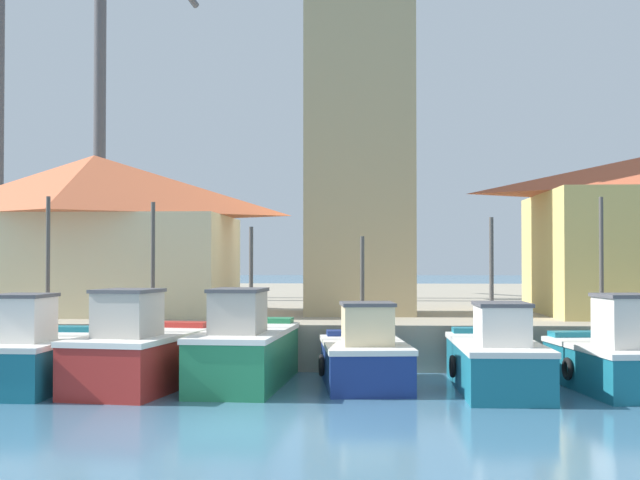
# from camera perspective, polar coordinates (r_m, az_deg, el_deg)

# --- Properties ---
(ground_plane) EXTENTS (300.00, 300.00, 0.00)m
(ground_plane) POSITION_cam_1_polar(r_m,az_deg,el_deg) (15.98, -6.00, -11.88)
(ground_plane) COLOR teal
(quay_wharf) EXTENTS (120.00, 40.00, 1.23)m
(quay_wharf) POSITION_cam_1_polar(r_m,az_deg,el_deg) (43.40, -0.22, -4.33)
(quay_wharf) COLOR #9E937F
(quay_wharf) RESTS_ON ground
(fishing_boat_left_inner) EXTENTS (2.00, 4.59, 4.44)m
(fishing_boat_left_inner) POSITION_cam_1_polar(r_m,az_deg,el_deg) (21.50, -17.69, -7.07)
(fishing_boat_left_inner) COLOR #196B7F
(fishing_boat_left_inner) RESTS_ON ground
(fishing_boat_mid_left) EXTENTS (2.72, 4.94, 4.30)m
(fishing_boat_mid_left) POSITION_cam_1_polar(r_m,az_deg,el_deg) (20.88, -11.37, -7.15)
(fishing_boat_mid_left) COLOR #AD2823
(fishing_boat_mid_left) RESTS_ON ground
(fishing_boat_center) EXTENTS (2.16, 5.31, 3.74)m
(fishing_boat_center) POSITION_cam_1_polar(r_m,az_deg,el_deg) (21.09, -4.82, -7.08)
(fishing_boat_center) COLOR #237A4C
(fishing_boat_center) RESTS_ON ground
(fishing_boat_mid_right) EXTENTS (2.29, 4.27, 3.50)m
(fishing_boat_mid_right) POSITION_cam_1_polar(r_m,az_deg,el_deg) (20.93, 2.86, -7.49)
(fishing_boat_mid_right) COLOR navy
(fishing_boat_mid_right) RESTS_ON ground
(fishing_boat_right_inner) EXTENTS (1.93, 5.11, 3.94)m
(fishing_boat_right_inner) POSITION_cam_1_polar(r_m,az_deg,el_deg) (20.60, 11.22, -7.49)
(fishing_boat_right_inner) COLOR #196B7F
(fishing_boat_right_inner) RESTS_ON ground
(fishing_boat_right_outer) EXTENTS (2.33, 4.62, 4.40)m
(fishing_boat_right_outer) POSITION_cam_1_polar(r_m,az_deg,el_deg) (21.19, 18.23, -7.22)
(fishing_boat_right_outer) COLOR #196B7F
(fishing_boat_right_outer) RESTS_ON ground
(clock_tower) EXTENTS (3.88, 3.88, 17.25)m
(clock_tower) POSITION_cam_1_polar(r_m,az_deg,el_deg) (28.96, 2.58, 11.70)
(clock_tower) COLOR tan
(clock_tower) RESTS_ON quay_wharf
(warehouse_left) EXTENTS (9.05, 6.21, 5.08)m
(warehouse_left) POSITION_cam_1_polar(r_m,az_deg,el_deg) (29.55, -14.28, 0.51)
(warehouse_left) COLOR beige
(warehouse_left) RESTS_ON quay_wharf
(port_crane_near) EXTENTS (4.03, 9.89, 19.44)m
(port_crane_near) POSITION_cam_1_polar(r_m,az_deg,el_deg) (42.14, -13.67, 6.46)
(port_crane_near) COLOR #353539
(port_crane_near) RESTS_ON quay_wharf
(port_crane_far) EXTENTS (2.00, 10.17, 21.18)m
(port_crane_far) POSITION_cam_1_polar(r_m,az_deg,el_deg) (41.05, -19.82, 8.28)
(port_crane_far) COLOR #353539
(port_crane_far) RESTS_ON quay_wharf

